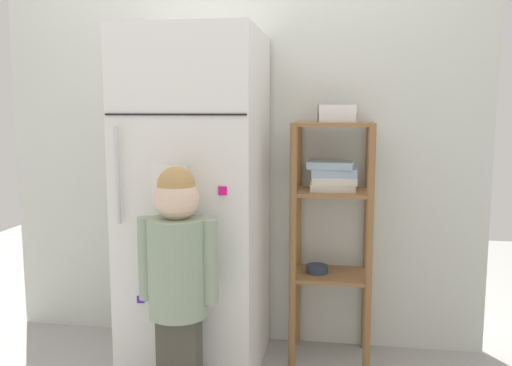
% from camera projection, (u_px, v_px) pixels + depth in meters
% --- Properties ---
extents(ground_plane, '(6.00, 6.00, 0.00)m').
position_uv_depth(ground_plane, '(226.00, 366.00, 2.74)').
color(ground_plane, '#999993').
extents(kitchen_wall_back, '(2.63, 0.03, 2.15)m').
position_uv_depth(kitchen_wall_back, '(239.00, 148.00, 2.96)').
color(kitchen_wall_back, silver).
rests_on(kitchen_wall_back, ground).
extents(refrigerator, '(0.63, 0.69, 1.65)m').
position_uv_depth(refrigerator, '(197.00, 203.00, 2.67)').
color(refrigerator, white).
rests_on(refrigerator, ground).
extents(child_standing, '(0.34, 0.25, 1.05)m').
position_uv_depth(child_standing, '(178.00, 266.00, 2.24)').
color(child_standing, '#47453A').
rests_on(child_standing, ground).
extents(pantry_shelf_unit, '(0.40, 0.32, 1.22)m').
position_uv_depth(pantry_shelf_unit, '(332.00, 209.00, 2.74)').
color(pantry_shelf_unit, olive).
rests_on(pantry_shelf_unit, ground).
extents(fruit_bin, '(0.19, 0.17, 0.09)m').
position_uv_depth(fruit_bin, '(337.00, 115.00, 2.69)').
color(fruit_bin, white).
rests_on(fruit_bin, pantry_shelf_unit).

